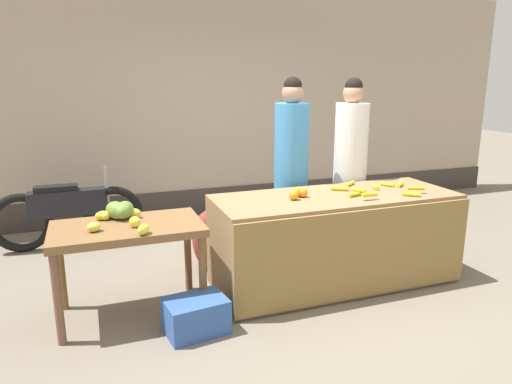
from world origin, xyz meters
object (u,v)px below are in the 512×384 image
object	(u,v)px
vendor_woman_blue_shirt	(291,170)
vendor_woman_white_shirt	(350,168)
produce_sack	(210,240)
produce_crate	(196,315)
parked_motorcycle	(68,212)

from	to	relation	value
vendor_woman_blue_shirt	vendor_woman_white_shirt	world-z (taller)	vendor_woman_blue_shirt
vendor_woman_blue_shirt	produce_sack	size ratio (longest dim) A/B	3.11
vendor_woman_blue_shirt	produce_sack	xyz separation A→B (m)	(-0.85, 0.01, -0.64)
vendor_woman_white_shirt	produce_sack	world-z (taller)	vendor_woman_white_shirt
vendor_woman_white_shirt	produce_crate	bearing A→B (deg)	-151.05
produce_crate	produce_sack	bearing A→B (deg)	70.16
produce_sack	vendor_woman_blue_shirt	bearing A→B (deg)	-0.82
produce_crate	vendor_woman_blue_shirt	bearing A→B (deg)	41.26
produce_sack	produce_crate	bearing A→B (deg)	-109.84
parked_motorcycle	produce_sack	bearing A→B (deg)	-40.98
vendor_woman_blue_shirt	produce_sack	distance (m)	1.06
vendor_woman_white_shirt	produce_sack	xyz separation A→B (m)	(-1.49, 0.06, -0.63)
vendor_woman_blue_shirt	produce_sack	world-z (taller)	vendor_woman_blue_shirt
vendor_woman_white_shirt	parked_motorcycle	world-z (taller)	vendor_woman_white_shirt
vendor_woman_blue_shirt	produce_crate	bearing A→B (deg)	-138.74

